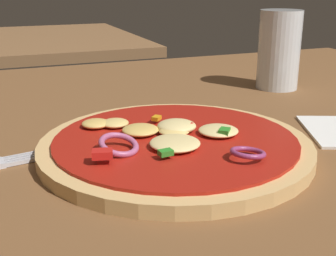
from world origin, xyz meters
name	(u,v)px	position (x,y,z in m)	size (l,w,h in m)	color
dining_table	(212,170)	(0.00, 0.00, 0.01)	(1.18, 1.07, 0.03)	brown
pizza	(174,144)	(-0.03, 0.03, 0.04)	(0.27, 0.27, 0.03)	tan
beer_glass	(279,54)	(0.23, 0.22, 0.08)	(0.06, 0.06, 0.12)	silver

